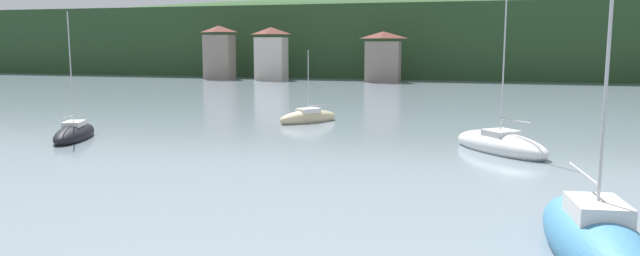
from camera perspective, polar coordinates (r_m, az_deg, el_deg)
wooded_hillside at (r=146.90m, az=5.70°, el=7.91°), size 352.00×74.28×26.88m
shore_building_west at (r=106.49m, az=-9.74°, el=7.17°), size 5.18×3.44×9.39m
shore_building_westcentral at (r=102.74m, az=-4.75°, el=7.13°), size 5.32×3.68×9.06m
shore_building_central at (r=97.44m, az=6.13°, el=6.81°), size 5.78×3.42×8.23m
sailboat_mid_0 at (r=19.26m, az=25.13°, el=-9.98°), size 3.38×8.55×11.63m
sailboat_far_3 at (r=35.84m, az=17.07°, el=-1.57°), size 6.45×6.91×10.85m
sailboat_far_6 at (r=47.14m, az=-1.14°, el=0.99°), size 4.54×5.36×6.14m
sailboat_mid_7 at (r=41.95m, az=-22.70°, el=-0.53°), size 3.79×6.28×8.68m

